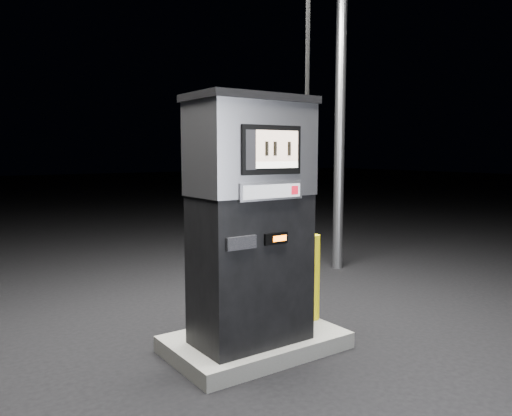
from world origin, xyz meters
TOP-DOWN VIEW (x-y plane):
  - ground at (0.00, 0.00)m, footprint 80.00×80.00m
  - pump_island at (0.00, 0.00)m, footprint 1.60×1.00m
  - fuel_dispenser at (-0.12, -0.10)m, footprint 1.19×0.65m
  - bollard_left at (-0.55, -0.17)m, footprint 0.15×0.15m
  - bollard_right at (0.74, 0.02)m, footprint 0.15×0.15m

SIDE VIEW (x-z plane):
  - ground at x=0.00m, z-range 0.00..0.00m
  - pump_island at x=0.00m, z-range 0.00..0.15m
  - bollard_right at x=0.74m, z-range 0.15..1.02m
  - bollard_left at x=-0.55m, z-range 0.15..1.04m
  - fuel_dispenser at x=-0.12m, z-range -0.99..3.53m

